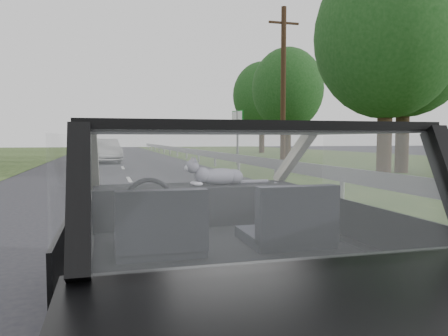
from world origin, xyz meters
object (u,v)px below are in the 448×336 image
subject_car (216,236)px  highway_sign (238,138)px  cat (220,175)px  utility_pole (283,87)px  other_car (105,151)px

subject_car → highway_sign: (5.82, 18.86, 0.68)m
cat → highway_sign: (5.65, 18.26, 0.33)m
subject_car → cat: size_ratio=7.81×
cat → utility_pole: 18.82m
other_car → highway_sign: highway_sign is taller
subject_car → highway_sign: bearing=72.8°
subject_car → highway_sign: highway_sign is taller
other_car → utility_pole: (8.62, -5.32, 3.23)m
utility_pole → other_car: bearing=148.3°
cat → other_car: bearing=83.6°
highway_sign → subject_car: bearing=-119.8°
subject_car → utility_pole: bearing=66.1°
cat → highway_sign: size_ratio=0.18×
cat → other_car: size_ratio=0.12×
cat → other_car: 22.31m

